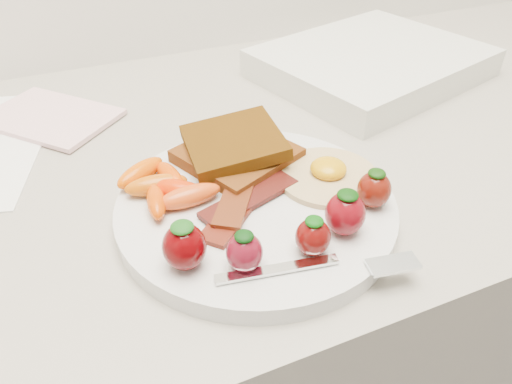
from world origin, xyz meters
name	(u,v)px	position (x,y,z in m)	size (l,w,h in m)	color
counter	(229,367)	(0.00, 1.70, 0.45)	(2.00, 0.60, 0.90)	gray
plate	(256,208)	(-0.01, 1.56, 0.91)	(0.27, 0.27, 0.02)	silver
toast_lower	(237,155)	(0.00, 1.63, 0.93)	(0.10, 0.10, 0.01)	#382208
toast_upper	(233,142)	(0.00, 1.64, 0.94)	(0.10, 0.10, 0.01)	black
fried_egg	(328,174)	(0.07, 1.57, 0.92)	(0.12, 0.12, 0.02)	beige
bacon_strips	(242,200)	(-0.02, 1.56, 0.92)	(0.12, 0.11, 0.01)	black
baby_carrots	(166,187)	(-0.08, 1.61, 0.93)	(0.10, 0.10, 0.02)	#C65607
strawberries	(292,225)	(0.00, 1.50, 0.94)	(0.22, 0.07, 0.04)	#4D0104
fork	(330,267)	(0.01, 1.45, 0.92)	(0.16, 0.06, 0.00)	silver
notepad	(50,117)	(-0.17, 1.84, 0.91)	(0.11, 0.16, 0.01)	beige
appliance	(371,63)	(0.28, 1.80, 0.92)	(0.31, 0.25, 0.04)	silver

